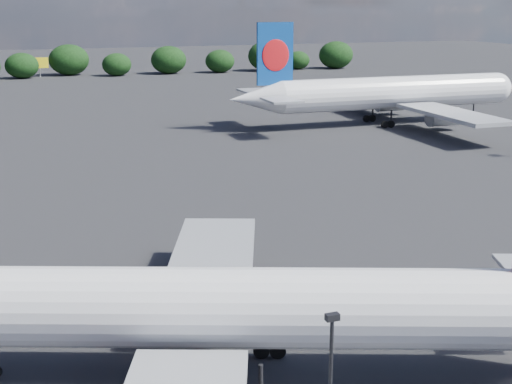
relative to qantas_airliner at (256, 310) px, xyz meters
name	(u,v)px	position (x,y,z in m)	size (l,w,h in m)	color
ground	(8,172)	(-11.99, 59.03, -4.35)	(500.00, 500.00, 0.00)	black
qantas_airliner	(256,310)	(0.00, 0.00, 0.00)	(42.29, 40.67, 14.28)	white
china_southern_airliner	(384,94)	(51.09, 74.67, 1.05)	(54.19, 51.43, 17.73)	white
billboard_yellow	(39,63)	(0.01, 181.03, -0.48)	(5.00, 0.30, 5.50)	yellow
horizon_treeline	(19,64)	(-5.54, 178.13, -0.23)	(206.28, 17.14, 9.25)	black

